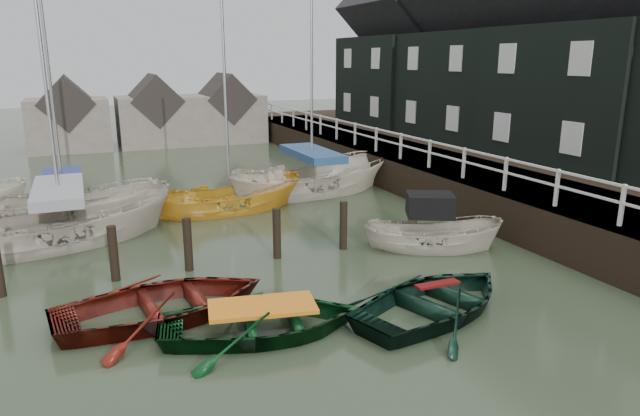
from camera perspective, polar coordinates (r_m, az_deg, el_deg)
name	(u,v)px	position (r m, az deg, el deg)	size (l,w,h in m)	color
ground	(270,308)	(12.77, -5.06, -9.90)	(120.00, 120.00, 0.00)	#2A3421
pier	(405,167)	(25.17, 8.52, 4.06)	(3.04, 32.00, 2.70)	black
land_strip	(505,174)	(28.53, 18.01, 3.30)	(14.00, 38.00, 1.50)	black
quay_houses	(537,49)	(27.03, 20.88, 14.61)	(6.52, 28.14, 10.01)	black
mooring_pilings	(192,251)	(15.07, -12.71, -4.25)	(13.72, 0.22, 1.80)	black
far_sheds	(152,115)	(37.49, -16.42, 8.89)	(14.00, 4.08, 4.39)	#665B51
rowboat_red	(165,317)	(12.73, -15.19, -10.48)	(3.18, 4.45, 0.92)	#50120B
rowboat_green	(263,334)	(11.68, -5.72, -12.38)	(2.89, 4.04, 0.84)	black
rowboat_dkgreen	(436,313)	(12.71, 11.51, -10.28)	(3.02, 4.22, 0.87)	black
motorboat	(432,245)	(16.73, 11.11, -3.65)	(4.15, 3.02, 2.33)	beige
sailboat_a	(64,241)	(18.60, -24.20, -2.99)	(7.26, 4.30, 11.43)	#BFB1A3
sailboat_b	(66,221)	(20.83, -24.02, -1.15)	(6.51, 3.21, 10.72)	beige
sailboat_c	(230,210)	(20.82, -8.98, -0.17)	(5.67, 2.52, 9.74)	gold
sailboat_d	(312,191)	(23.20, -0.80, 1.68)	(7.30, 3.44, 12.81)	beige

